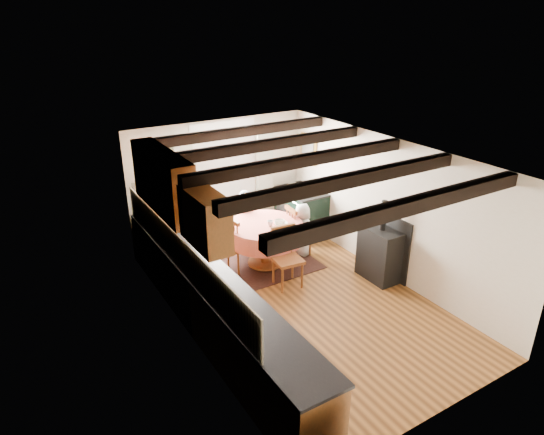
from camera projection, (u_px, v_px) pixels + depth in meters
floor at (298, 301)px, 7.59m from camera, size 3.60×5.50×0.00m
ceiling at (302, 154)px, 6.65m from camera, size 3.60×5.50×0.00m
wall_back at (220, 181)px, 9.28m from camera, size 3.60×0.00×2.40m
wall_front at (450, 328)px, 4.96m from camera, size 3.60×0.00×2.40m
wall_left at (186, 263)px, 6.26m from camera, size 0.00×5.50×2.40m
wall_right at (389, 209)px, 7.98m from camera, size 0.00×5.50×2.40m
beam_a at (408, 206)px, 5.11m from camera, size 3.60×0.16×0.16m
beam_b at (348, 180)px, 5.90m from camera, size 3.60×0.16×0.16m
beam_c at (302, 161)px, 6.68m from camera, size 3.60×0.16×0.16m
beam_d at (265, 145)px, 7.47m from camera, size 3.60×0.16×0.16m
beam_e at (236, 132)px, 8.25m from camera, size 3.60×0.16×0.16m
splash_left at (179, 253)px, 6.51m from camera, size 0.02×4.50×0.55m
splash_back at (171, 191)px, 8.79m from camera, size 1.40×0.02×0.55m
base_cabinet_left at (210, 305)px, 6.70m from camera, size 0.60×5.30×0.88m
base_cabinet_back at (177, 234)px, 8.84m from camera, size 1.30×0.60×0.88m
worktop_left at (210, 276)px, 6.53m from camera, size 0.64×5.30×0.04m
worktop_back at (176, 212)px, 8.64m from camera, size 1.30×0.64×0.04m
wall_cabinet_glass at (163, 181)px, 6.99m from camera, size 0.34×1.80×0.90m
wall_cabinet_solid at (205, 219)px, 5.83m from camera, size 0.34×0.90×0.70m
window_frame at (224, 161)px, 9.16m from camera, size 1.34×0.03×1.54m
window_pane at (224, 161)px, 9.16m from camera, size 1.20×0.01×1.40m
curtain_left at (186, 195)px, 8.88m from camera, size 0.35×0.10×2.10m
curtain_right at (265, 179)px, 9.69m from camera, size 0.35×0.10×2.10m
curtain_rod at (225, 131)px, 8.85m from camera, size 2.00×0.03×0.03m
wall_picture at (309, 149)px, 9.57m from camera, size 0.04×0.50×0.60m
wall_plate at (267, 149)px, 9.56m from camera, size 0.30×0.02×0.30m
rug at (265, 264)px, 8.69m from camera, size 1.77×1.38×0.01m
dining_table at (265, 245)px, 8.53m from camera, size 1.33×1.33×0.80m
chair_near at (288, 258)px, 7.82m from camera, size 0.49×0.51×1.04m
chair_left at (224, 248)px, 8.19m from camera, size 0.48×0.46×1.01m
chair_right at (299, 231)px, 8.88m from camera, size 0.47×0.45×0.97m
aga_range at (301, 212)px, 9.73m from camera, size 0.68×1.04×0.96m
cast_iron_stove at (381, 240)px, 7.98m from camera, size 0.43×0.71×1.43m
child_far at (244, 220)px, 9.05m from camera, size 0.44×0.30×1.20m
child_right at (302, 230)px, 8.85m from camera, size 0.42×0.56×1.02m
bowl_a at (281, 224)px, 8.29m from camera, size 0.30×0.30×0.06m
bowl_b at (280, 222)px, 8.41m from camera, size 0.24×0.24×0.05m
cup at (270, 223)px, 8.28m from camera, size 0.12×0.12×0.10m
canister_tall at (157, 209)px, 8.39m from camera, size 0.15×0.15×0.25m
canister_wide at (176, 204)px, 8.68m from camera, size 0.17×0.17×0.19m
canister_slim at (184, 202)px, 8.63m from camera, size 0.10×0.10×0.28m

